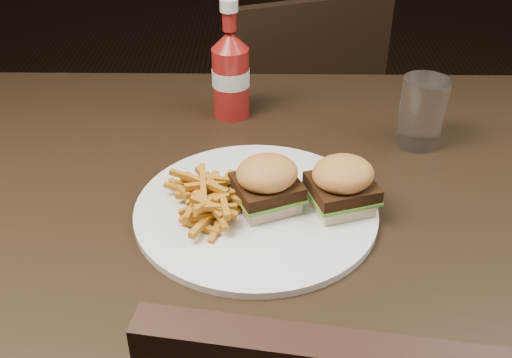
{
  "coord_description": "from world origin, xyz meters",
  "views": [
    {
      "loc": [
        -0.06,
        -0.74,
        1.25
      ],
      "look_at": [
        -0.07,
        -0.06,
        0.8
      ],
      "focal_mm": 42.0,
      "sensor_mm": 36.0,
      "label": 1
    }
  ],
  "objects_px": {
    "dining_table": "(300,195)",
    "tumbler": "(422,113)",
    "chair_far": "(280,133)",
    "ketchup_bottle": "(231,84)",
    "plate": "(256,210)"
  },
  "relations": [
    {
      "from": "chair_far",
      "to": "ketchup_bottle",
      "type": "bearing_deg",
      "value": 57.01
    },
    {
      "from": "dining_table",
      "to": "tumbler",
      "type": "bearing_deg",
      "value": 32.2
    },
    {
      "from": "plate",
      "to": "dining_table",
      "type": "bearing_deg",
      "value": 48.14
    },
    {
      "from": "dining_table",
      "to": "plate",
      "type": "relative_size",
      "value": 3.56
    },
    {
      "from": "dining_table",
      "to": "chair_far",
      "type": "distance_m",
      "value": 0.78
    },
    {
      "from": "tumbler",
      "to": "chair_far",
      "type": "bearing_deg",
      "value": 109.42
    },
    {
      "from": "dining_table",
      "to": "plate",
      "type": "distance_m",
      "value": 0.1
    },
    {
      "from": "chair_far",
      "to": "ketchup_bottle",
      "type": "xyz_separation_m",
      "value": [
        -0.1,
        -0.5,
        0.38
      ]
    },
    {
      "from": "dining_table",
      "to": "tumbler",
      "type": "xyz_separation_m",
      "value": [
        0.2,
        0.13,
        0.08
      ]
    },
    {
      "from": "chair_far",
      "to": "plate",
      "type": "bearing_deg",
      "value": 64.75
    },
    {
      "from": "chair_far",
      "to": "tumbler",
      "type": "distance_m",
      "value": 0.73
    },
    {
      "from": "chair_far",
      "to": "ketchup_bottle",
      "type": "relative_size",
      "value": 3.1
    },
    {
      "from": "dining_table",
      "to": "ketchup_bottle",
      "type": "distance_m",
      "value": 0.26
    },
    {
      "from": "chair_far",
      "to": "tumbler",
      "type": "bearing_deg",
      "value": 88.21
    },
    {
      "from": "dining_table",
      "to": "plate",
      "type": "bearing_deg",
      "value": -131.86
    }
  ]
}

